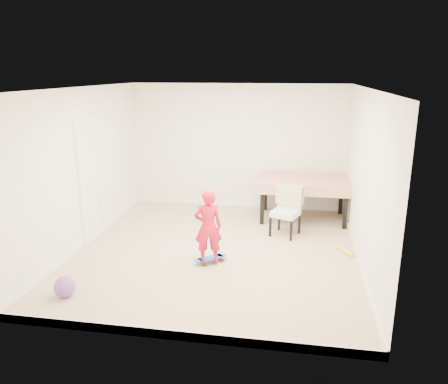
% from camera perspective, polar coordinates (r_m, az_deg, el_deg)
% --- Properties ---
extents(ground, '(5.00, 5.00, 0.00)m').
position_cam_1_polar(ground, '(7.22, -1.06, -7.67)').
color(ground, tan).
rests_on(ground, ground).
extents(ceiling, '(4.50, 5.00, 0.04)m').
position_cam_1_polar(ceiling, '(6.64, -1.17, 13.25)').
color(ceiling, white).
rests_on(ceiling, wall_back).
extents(wall_back, '(4.50, 0.04, 2.60)m').
position_cam_1_polar(wall_back, '(9.21, 1.77, 5.90)').
color(wall_back, white).
rests_on(wall_back, ground).
extents(wall_front, '(4.50, 0.04, 2.60)m').
position_cam_1_polar(wall_front, '(4.50, -7.00, -4.72)').
color(wall_front, white).
rests_on(wall_front, ground).
extents(wall_left, '(0.04, 5.00, 2.60)m').
position_cam_1_polar(wall_left, '(7.54, -18.02, 2.96)').
color(wall_left, white).
rests_on(wall_left, ground).
extents(wall_right, '(0.04, 5.00, 2.60)m').
position_cam_1_polar(wall_right, '(6.77, 17.77, 1.59)').
color(wall_right, white).
rests_on(wall_right, ground).
extents(door, '(0.11, 0.94, 2.11)m').
position_cam_1_polar(door, '(7.86, -16.81, 1.48)').
color(door, white).
rests_on(door, ground).
extents(baseboard_back, '(4.50, 0.02, 0.12)m').
position_cam_1_polar(baseboard_back, '(9.51, 1.71, -1.47)').
color(baseboard_back, white).
rests_on(baseboard_back, ground).
extents(baseboard_front, '(4.50, 0.02, 0.12)m').
position_cam_1_polar(baseboard_front, '(5.06, -6.55, -18.06)').
color(baseboard_front, white).
rests_on(baseboard_front, ground).
extents(baseboard_left, '(0.02, 5.00, 0.12)m').
position_cam_1_polar(baseboard_left, '(7.90, -17.33, -5.85)').
color(baseboard_left, white).
rests_on(baseboard_left, ground).
extents(baseboard_right, '(0.02, 5.00, 0.12)m').
position_cam_1_polar(baseboard_right, '(7.16, 17.03, -8.08)').
color(baseboard_right, white).
rests_on(baseboard_right, ground).
extents(dining_table, '(1.74, 1.09, 0.82)m').
position_cam_1_polar(dining_table, '(8.74, 10.29, -0.89)').
color(dining_table, '#B42209').
rests_on(dining_table, ground).
extents(dining_chair, '(0.66, 0.71, 0.89)m').
position_cam_1_polar(dining_chair, '(7.80, 8.04, -2.52)').
color(dining_chair, silver).
rests_on(dining_chair, ground).
extents(skateboard, '(0.54, 0.49, 0.08)m').
position_cam_1_polar(skateboard, '(6.80, -1.76, -8.84)').
color(skateboard, blue).
rests_on(skateboard, ground).
extents(child, '(0.48, 0.38, 1.14)m').
position_cam_1_polar(child, '(6.53, -2.09, -4.88)').
color(child, red).
rests_on(child, ground).
extents(balloon, '(0.28, 0.28, 0.28)m').
position_cam_1_polar(balloon, '(6.16, -20.07, -11.55)').
color(balloon, purple).
rests_on(balloon, ground).
extents(foam_toy, '(0.26, 0.37, 0.06)m').
position_cam_1_polar(foam_toy, '(7.40, 15.45, -7.41)').
color(foam_toy, yellow).
rests_on(foam_toy, ground).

